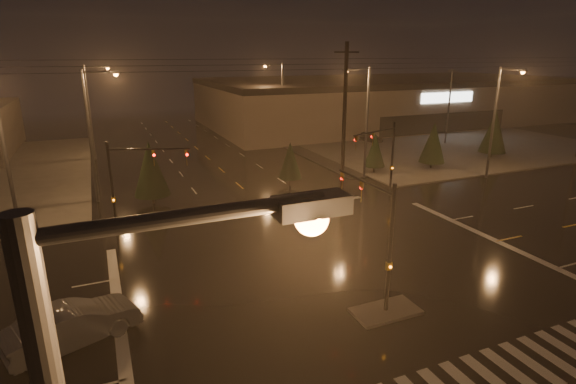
# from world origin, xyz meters

# --- Properties ---
(ground) EXTENTS (140.00, 140.00, 0.00)m
(ground) POSITION_xyz_m (0.00, 0.00, 0.00)
(ground) COLOR black
(ground) RESTS_ON ground
(sidewalk_ne) EXTENTS (36.00, 36.00, 0.12)m
(sidewalk_ne) POSITION_xyz_m (30.00, 30.00, 0.06)
(sidewalk_ne) COLOR #413F3A
(sidewalk_ne) RESTS_ON ground
(median_island) EXTENTS (3.00, 1.60, 0.15)m
(median_island) POSITION_xyz_m (0.00, -4.00, 0.07)
(median_island) COLOR #413F3A
(median_island) RESTS_ON ground
(stop_bar_far) EXTENTS (16.00, 0.50, 0.01)m
(stop_bar_far) POSITION_xyz_m (0.00, 11.00, 0.01)
(stop_bar_far) COLOR beige
(stop_bar_far) RESTS_ON ground
(parking_lot) EXTENTS (50.00, 24.00, 0.08)m
(parking_lot) POSITION_xyz_m (35.00, 28.00, 0.04)
(parking_lot) COLOR black
(parking_lot) RESTS_ON ground
(retail_building) EXTENTS (60.20, 28.30, 7.20)m
(retail_building) POSITION_xyz_m (35.00, 45.99, 3.84)
(retail_building) COLOR #776855
(retail_building) RESTS_ON ground
(signal_mast_median) EXTENTS (0.25, 4.59, 6.00)m
(signal_mast_median) POSITION_xyz_m (0.00, -3.07, 3.75)
(signal_mast_median) COLOR black
(signal_mast_median) RESTS_ON ground
(signal_mast_ne) EXTENTS (4.84, 1.86, 6.00)m
(signal_mast_ne) POSITION_xyz_m (9.50, 10.14, 3.79)
(signal_mast_ne) COLOR black
(signal_mast_ne) RESTS_ON ground
(signal_mast_nw) EXTENTS (4.84, 1.86, 6.00)m
(signal_mast_nw) POSITION_xyz_m (-9.50, 10.14, 3.79)
(signal_mast_nw) COLOR black
(signal_mast_nw) RESTS_ON ground
(streetlight_1) EXTENTS (2.77, 0.32, 10.00)m
(streetlight_1) POSITION_xyz_m (-11.18, 18.00, 5.80)
(streetlight_1) COLOR #38383A
(streetlight_1) RESTS_ON ground
(streetlight_2) EXTENTS (2.77, 0.32, 10.00)m
(streetlight_2) POSITION_xyz_m (-11.18, 34.00, 5.80)
(streetlight_2) COLOR #38383A
(streetlight_2) RESTS_ON ground
(streetlight_3) EXTENTS (2.77, 0.32, 10.00)m
(streetlight_3) POSITION_xyz_m (11.18, 16.00, 5.80)
(streetlight_3) COLOR #38383A
(streetlight_3) RESTS_ON ground
(streetlight_4) EXTENTS (2.77, 0.32, 10.00)m
(streetlight_4) POSITION_xyz_m (11.18, 36.00, 5.80)
(streetlight_4) COLOR #38383A
(streetlight_4) RESTS_ON ground
(streetlight_5) EXTENTS (0.32, 2.77, 10.00)m
(streetlight_5) POSITION_xyz_m (-16.00, 11.18, 5.80)
(streetlight_5) COLOR #38383A
(streetlight_5) RESTS_ON ground
(streetlight_6) EXTENTS (0.32, 2.77, 10.00)m
(streetlight_6) POSITION_xyz_m (22.00, 11.18, 5.80)
(streetlight_6) COLOR #38383A
(streetlight_6) RESTS_ON ground
(utility_pole_1) EXTENTS (2.20, 0.32, 12.00)m
(utility_pole_1) POSITION_xyz_m (8.00, 14.00, 6.13)
(utility_pole_1) COLOR black
(utility_pole_1) RESTS_ON ground
(conifer_0) EXTENTS (2.00, 2.00, 3.82)m
(conifer_0) POSITION_xyz_m (13.28, 17.03, 2.26)
(conifer_0) COLOR black
(conifer_0) RESTS_ON ground
(conifer_1) EXTENTS (2.55, 2.55, 4.68)m
(conifer_1) POSITION_xyz_m (19.51, 16.22, 2.69)
(conifer_1) COLOR black
(conifer_1) RESTS_ON ground
(conifer_2) EXTENTS (2.89, 2.89, 5.22)m
(conifer_2) POSITION_xyz_m (28.87, 17.48, 2.96)
(conifer_2) COLOR black
(conifer_2) RESTS_ON ground
(conifer_3) EXTENTS (2.69, 2.69, 4.91)m
(conifer_3) POSITION_xyz_m (-7.58, 15.88, 2.80)
(conifer_3) COLOR black
(conifer_3) RESTS_ON ground
(conifer_4) EXTENTS (2.02, 2.02, 3.85)m
(conifer_4) POSITION_xyz_m (4.10, 16.27, 2.27)
(conifer_4) COLOR black
(conifer_4) RESTS_ON ground
(car_parked) EXTENTS (2.42, 4.14, 1.32)m
(car_parked) POSITION_xyz_m (21.85, 31.09, 0.66)
(car_parked) COLOR black
(car_parked) RESTS_ON ground
(car_crossing) EXTENTS (5.34, 3.48, 1.66)m
(car_crossing) POSITION_xyz_m (-12.69, -0.97, 0.83)
(car_crossing) COLOR slate
(car_crossing) RESTS_ON ground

